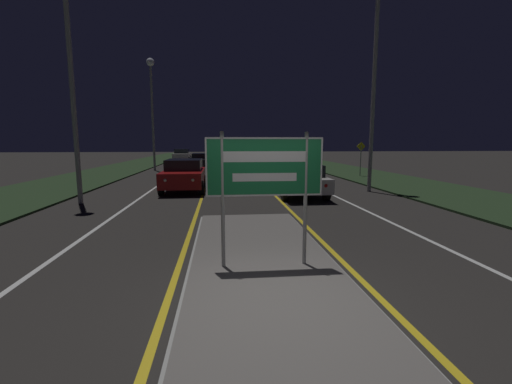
{
  "coord_description": "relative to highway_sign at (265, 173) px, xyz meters",
  "views": [
    {
      "loc": [
        -0.78,
        -4.63,
        2.35
      ],
      "look_at": [
        0.0,
        2.9,
        1.25
      ],
      "focal_mm": 24.0,
      "sensor_mm": 36.0,
      "label": 1
    }
  ],
  "objects": [
    {
      "name": "verge_right",
      "position": [
        9.5,
        18.61,
        -1.77
      ],
      "size": [
        5.0,
        100.0,
        0.08
      ],
      "color": "#23381E",
      "rests_on": "ground_plane"
    },
    {
      "name": "streetlight_left_far",
      "position": [
        -6.25,
        23.17,
        4.51
      ],
      "size": [
        0.62,
        0.62,
        8.99
      ],
      "color": "#9E9E99",
      "rests_on": "ground_plane"
    },
    {
      "name": "lane_line_white_left",
      "position": [
        -4.2,
        23.61,
        -1.81
      ],
      "size": [
        0.12,
        70.0,
        0.01
      ],
      "color": "silver",
      "rests_on": "ground_plane"
    },
    {
      "name": "car_receding_1",
      "position": [
        2.6,
        19.75,
        -1.06
      ],
      "size": [
        1.85,
        4.56,
        1.44
      ],
      "color": "maroon",
      "rests_on": "ground_plane"
    },
    {
      "name": "streetlight_right_near",
      "position": [
        6.29,
        9.59,
        4.01
      ],
      "size": [
        0.51,
        0.51,
        9.13
      ],
      "color": "#9E9E99",
      "rests_on": "ground_plane"
    },
    {
      "name": "centre_line_yellow_right",
      "position": [
        1.6,
        23.61,
        -1.81
      ],
      "size": [
        0.12,
        70.0,
        0.01
      ],
      "color": "gold",
      "rests_on": "ground_plane"
    },
    {
      "name": "streetlight_left_near",
      "position": [
        -6.19,
        7.63,
        4.24
      ],
      "size": [
        0.59,
        0.59,
        8.84
      ],
      "color": "#9E9E99",
      "rests_on": "ground_plane"
    },
    {
      "name": "highway_sign",
      "position": [
        0.0,
        0.0,
        0.0
      ],
      "size": [
        2.09,
        0.07,
        2.44
      ],
      "color": "#9E9E99",
      "rests_on": "median_island"
    },
    {
      "name": "edge_line_white_left",
      "position": [
        -7.2,
        23.61,
        -1.81
      ],
      "size": [
        0.1,
        70.0,
        0.01
      ],
      "color": "silver",
      "rests_on": "ground_plane"
    },
    {
      "name": "warning_sign",
      "position": [
        8.64,
        16.29,
        -0.35
      ],
      "size": [
        0.6,
        0.06,
        2.29
      ],
      "color": "#9E9E99",
      "rests_on": "verge_right"
    },
    {
      "name": "lane_line_white_right",
      "position": [
        4.2,
        23.61,
        -1.81
      ],
      "size": [
        0.12,
        70.0,
        0.01
      ],
      "color": "silver",
      "rests_on": "ground_plane"
    },
    {
      "name": "median_island",
      "position": [
        0.0,
        0.0,
        -1.77
      ],
      "size": [
        2.82,
        9.01,
        0.1
      ],
      "color": "#999993",
      "rests_on": "ground_plane"
    },
    {
      "name": "car_receding_0",
      "position": [
        2.62,
        8.76,
        -1.06
      ],
      "size": [
        1.94,
        4.74,
        1.41
      ],
      "color": "silver",
      "rests_on": "ground_plane"
    },
    {
      "name": "edge_line_white_right",
      "position": [
        7.2,
        23.61,
        -1.81
      ],
      "size": [
        0.1,
        70.0,
        0.01
      ],
      "color": "silver",
      "rests_on": "ground_plane"
    },
    {
      "name": "car_approaching_2",
      "position": [
        -5.56,
        37.44,
        -1.04
      ],
      "size": [
        2.03,
        4.17,
        1.5
      ],
      "color": "silver",
      "rests_on": "ground_plane"
    },
    {
      "name": "ground_plane",
      "position": [
        0.0,
        -1.39,
        -1.81
      ],
      "size": [
        160.0,
        160.0,
        0.0
      ],
      "primitive_type": "plane",
      "color": "#282623"
    },
    {
      "name": "car_approaching_1",
      "position": [
        -2.36,
        23.95,
        -1.07
      ],
      "size": [
        2.03,
        4.39,
        1.38
      ],
      "color": "black",
      "rests_on": "ground_plane"
    },
    {
      "name": "car_approaching_0",
      "position": [
        -2.55,
        10.74,
        -1.02
      ],
      "size": [
        2.01,
        4.15,
        1.52
      ],
      "color": "maroon",
      "rests_on": "ground_plane"
    },
    {
      "name": "centre_line_yellow_left",
      "position": [
        -1.6,
        23.61,
        -1.81
      ],
      "size": [
        0.12,
        70.0,
        0.01
      ],
      "color": "gold",
      "rests_on": "ground_plane"
    },
    {
      "name": "verge_left",
      "position": [
        -9.5,
        18.61,
        -1.77
      ],
      "size": [
        5.0,
        100.0,
        0.08
      ],
      "color": "#23381E",
      "rests_on": "ground_plane"
    }
  ]
}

